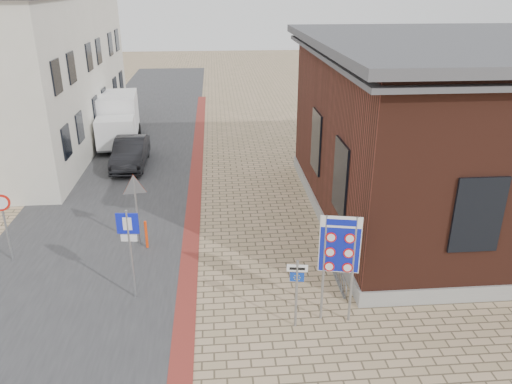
{
  "coord_description": "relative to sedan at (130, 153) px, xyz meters",
  "views": [
    {
      "loc": [
        -0.98,
        -10.63,
        8.58
      ],
      "look_at": [
        0.28,
        4.5,
        2.2
      ],
      "focal_mm": 35.0,
      "sensor_mm": 36.0,
      "label": 1
    }
  ],
  "objects": [
    {
      "name": "essen_sign",
      "position": [
        6.29,
        -13.38,
        0.6
      ],
      "size": [
        0.55,
        0.12,
        2.02
      ],
      "rotation": [
        0.0,
        0.0,
        -0.15
      ],
      "color": "gray",
      "rests_on": "ground"
    },
    {
      "name": "townhouse_far",
      "position": [
        -5.7,
        10.32,
        3.46
      ],
      "size": [
        7.4,
        6.4,
        8.3
      ],
      "color": "beige",
      "rests_on": "ground"
    },
    {
      "name": "brick_building",
      "position": [
        14.29,
        -6.68,
        2.78
      ],
      "size": [
        13.0,
        13.0,
        6.8
      ],
      "color": "gray",
      "rests_on": "ground"
    },
    {
      "name": "border_sign",
      "position": [
        7.42,
        -13.18,
        1.56
      ],
      "size": [
        1.06,
        0.26,
        3.15
      ],
      "rotation": [
        0.0,
        0.0,
        -0.2
      ],
      "color": "gray",
      "rests_on": "ground"
    },
    {
      "name": "speed_sign",
      "position": [
        -2.59,
        -9.18,
        0.9
      ],
      "size": [
        0.54,
        0.22,
        2.4
      ],
      "rotation": [
        0.0,
        0.0,
        0.34
      ],
      "color": "gray",
      "rests_on": "ground"
    },
    {
      "name": "parking_sign",
      "position": [
        1.79,
        -11.68,
        1.25
      ],
      "size": [
        0.62,
        0.1,
        2.83
      ],
      "rotation": [
        0.0,
        0.0,
        -0.1
      ],
      "color": "gray",
      "rests_on": "ground"
    },
    {
      "name": "yield_sign",
      "position": [
        1.49,
        -8.36,
        1.27
      ],
      "size": [
        0.91,
        0.2,
        2.58
      ],
      "rotation": [
        0.0,
        0.0,
        0.16
      ],
      "color": "gray",
      "rests_on": "ground"
    },
    {
      "name": "sedan",
      "position": [
        0.0,
        0.0,
        0.0
      ],
      "size": [
        1.53,
        4.31,
        1.42
      ],
      "primitive_type": "imported",
      "rotation": [
        0.0,
        0.0,
        0.01
      ],
      "color": "black",
      "rests_on": "ground"
    },
    {
      "name": "bike_rack",
      "position": [
        7.94,
        -11.48,
        -0.45
      ],
      "size": [
        0.08,
        1.8,
        0.6
      ],
      "color": "slate",
      "rests_on": "ground"
    },
    {
      "name": "curb_strip",
      "position": [
        3.29,
        -3.68,
        -0.69
      ],
      "size": [
        0.6,
        40.0,
        0.02
      ],
      "primitive_type": "cube",
      "color": "maroon",
      "rests_on": "ground"
    },
    {
      "name": "bollard",
      "position": [
        1.79,
        -8.68,
        -0.19
      ],
      "size": [
        0.11,
        0.11,
        1.03
      ],
      "primitive_type": "cylinder",
      "rotation": [
        0.0,
        0.0,
        -0.27
      ],
      "color": "#FF3F0D",
      "rests_on": "ground"
    },
    {
      "name": "box_truck",
      "position": [
        -1.22,
        4.08,
        0.68
      ],
      "size": [
        2.55,
        5.31,
        2.69
      ],
      "rotation": [
        0.0,
        0.0,
        0.09
      ],
      "color": "slate",
      "rests_on": "ground"
    },
    {
      "name": "townhouse_mid",
      "position": [
        -5.7,
        4.32,
        3.86
      ],
      "size": [
        7.4,
        6.4,
        9.1
      ],
      "color": "beige",
      "rests_on": "ground"
    },
    {
      "name": "ground",
      "position": [
        5.29,
        -13.68,
        -0.71
      ],
      "size": [
        120.0,
        120.0,
        0.0
      ],
      "primitive_type": "plane",
      "color": "tan",
      "rests_on": "ground"
    },
    {
      "name": "road_strip",
      "position": [
        -0.21,
        1.32,
        -0.7
      ],
      "size": [
        7.0,
        60.0,
        0.02
      ],
      "primitive_type": "cube",
      "color": "#38383A",
      "rests_on": "ground"
    }
  ]
}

